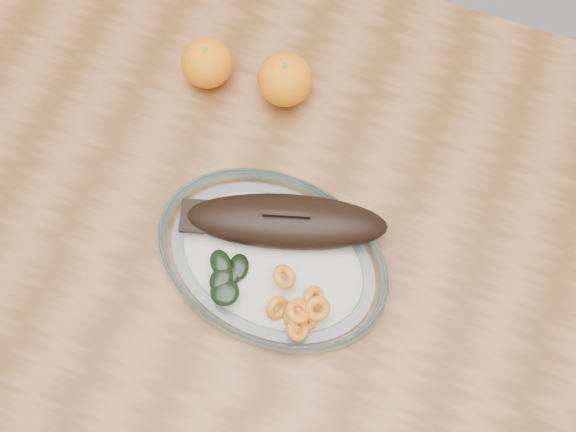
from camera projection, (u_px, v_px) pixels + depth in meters
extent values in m
plane|color=slate|center=(265.00, 317.00, 1.68)|extent=(3.00, 3.00, 0.00)
cube|color=brown|center=(249.00, 203.00, 1.00)|extent=(1.20, 0.80, 0.04)
cylinder|color=brown|center=(77.00, 46.00, 1.52)|extent=(0.06, 0.06, 0.71)
ellipsoid|color=white|center=(272.00, 260.00, 0.94)|extent=(0.61, 0.47, 0.01)
torus|color=#91D2E0|center=(272.00, 258.00, 0.93)|extent=(0.62, 0.62, 0.03)
ellipsoid|color=white|center=(272.00, 256.00, 0.92)|extent=(0.54, 0.41, 0.02)
ellipsoid|color=black|center=(286.00, 217.00, 0.91)|extent=(0.27, 0.15, 0.04)
ellipsoid|color=black|center=(286.00, 219.00, 0.92)|extent=(0.23, 0.12, 0.02)
cube|color=black|center=(198.00, 212.00, 0.92)|extent=(0.06, 0.06, 0.01)
cube|color=black|center=(286.00, 212.00, 0.90)|extent=(0.06, 0.02, 0.02)
torus|color=#E25E10|center=(277.00, 305.00, 0.88)|extent=(0.04, 0.04, 0.04)
torus|color=#E25E10|center=(314.00, 295.00, 0.89)|extent=(0.04, 0.04, 0.04)
torus|color=#E25E10|center=(298.00, 326.00, 0.88)|extent=(0.04, 0.05, 0.04)
torus|color=#E25E10|center=(295.00, 318.00, 0.88)|extent=(0.04, 0.03, 0.04)
torus|color=#E25E10|center=(296.00, 314.00, 0.88)|extent=(0.05, 0.05, 0.03)
torus|color=#E25E10|center=(305.00, 318.00, 0.88)|extent=(0.03, 0.03, 0.04)
torus|color=#E25E10|center=(318.00, 306.00, 0.87)|extent=(0.04, 0.04, 0.03)
torus|color=#E25E10|center=(299.00, 308.00, 0.87)|extent=(0.05, 0.05, 0.02)
torus|color=#E25E10|center=(284.00, 273.00, 0.88)|extent=(0.05, 0.04, 0.03)
ellipsoid|color=black|center=(227.00, 270.00, 0.90)|extent=(0.05, 0.05, 0.01)
ellipsoid|color=black|center=(238.00, 263.00, 0.90)|extent=(0.03, 0.04, 0.01)
ellipsoid|color=black|center=(224.00, 289.00, 0.88)|extent=(0.04, 0.04, 0.01)
ellipsoid|color=black|center=(220.00, 275.00, 0.89)|extent=(0.03, 0.04, 0.01)
ellipsoid|color=black|center=(219.00, 259.00, 0.90)|extent=(0.04, 0.04, 0.01)
sphere|color=#FF6905|center=(207.00, 63.00, 1.01)|extent=(0.07, 0.07, 0.07)
sphere|color=#FF6905|center=(285.00, 80.00, 1.00)|extent=(0.08, 0.08, 0.08)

